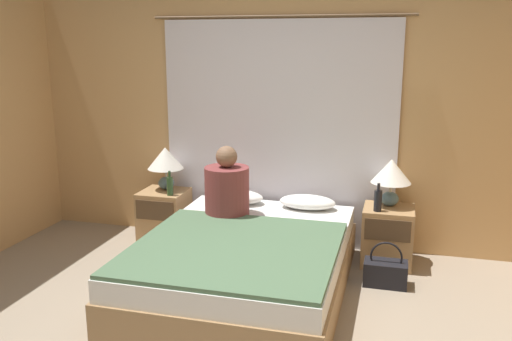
# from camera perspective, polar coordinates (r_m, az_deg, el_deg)

# --- Properties ---
(wall_back) EXTENTS (4.90, 0.06, 2.50)m
(wall_back) POSITION_cam_1_polar(r_m,az_deg,el_deg) (5.04, 2.46, 6.21)
(wall_back) COLOR tan
(wall_back) RESTS_ON ground_plane
(curtain_panel) EXTENTS (2.37, 0.03, 2.11)m
(curtain_panel) POSITION_cam_1_polar(r_m,az_deg,el_deg) (5.01, 2.29, 3.88)
(curtain_panel) COLOR silver
(curtain_panel) RESTS_ON ground_plane
(bed) EXTENTS (1.51, 2.05, 0.43)m
(bed) POSITION_cam_1_polar(r_m,az_deg,el_deg) (4.24, -1.09, -9.74)
(bed) COLOR #99754C
(bed) RESTS_ON ground_plane
(nightstand_left) EXTENTS (0.42, 0.41, 0.50)m
(nightstand_left) POSITION_cam_1_polar(r_m,az_deg,el_deg) (5.27, -9.62, -4.77)
(nightstand_left) COLOR #A87F51
(nightstand_left) RESTS_ON ground_plane
(nightstand_right) EXTENTS (0.42, 0.41, 0.50)m
(nightstand_right) POSITION_cam_1_polar(r_m,az_deg,el_deg) (4.82, 13.67, -6.69)
(nightstand_right) COLOR #A87F51
(nightstand_right) RESTS_ON ground_plane
(lamp_left) EXTENTS (0.34, 0.34, 0.41)m
(lamp_left) POSITION_cam_1_polar(r_m,az_deg,el_deg) (5.20, -9.51, 1.02)
(lamp_left) COLOR slate
(lamp_left) RESTS_ON nightstand_left
(lamp_right) EXTENTS (0.34, 0.34, 0.41)m
(lamp_right) POSITION_cam_1_polar(r_m,az_deg,el_deg) (4.74, 14.04, -0.37)
(lamp_right) COLOR slate
(lamp_right) RESTS_ON nightstand_right
(pillow_left) EXTENTS (0.50, 0.29, 0.12)m
(pillow_left) POSITION_cam_1_polar(r_m,az_deg,el_deg) (5.00, -2.09, -2.78)
(pillow_left) COLOR white
(pillow_left) RESTS_ON bed
(pillow_right) EXTENTS (0.50, 0.29, 0.12)m
(pillow_right) POSITION_cam_1_polar(r_m,az_deg,el_deg) (4.85, 5.43, -3.33)
(pillow_right) COLOR white
(pillow_right) RESTS_ON bed
(blanket_on_bed) EXTENTS (1.45, 1.43, 0.03)m
(blanket_on_bed) POSITION_cam_1_polar(r_m,az_deg,el_deg) (3.90, -2.25, -8.14)
(blanket_on_bed) COLOR #4C6B4C
(blanket_on_bed) RESTS_ON bed
(person_left_in_bed) EXTENTS (0.38, 0.38, 0.60)m
(person_left_in_bed) POSITION_cam_1_polar(r_m,az_deg,el_deg) (4.60, -3.08, -1.88)
(person_left_in_bed) COLOR brown
(person_left_in_bed) RESTS_ON bed
(beer_bottle_on_left_stand) EXTENTS (0.06, 0.06, 0.23)m
(beer_bottle_on_left_stand) POSITION_cam_1_polar(r_m,az_deg,el_deg) (5.03, -9.05, -1.58)
(beer_bottle_on_left_stand) COLOR #2D4C28
(beer_bottle_on_left_stand) RESTS_ON nightstand_left
(beer_bottle_on_right_stand) EXTENTS (0.07, 0.07, 0.24)m
(beer_bottle_on_right_stand) POSITION_cam_1_polar(r_m,az_deg,el_deg) (4.61, 12.71, -3.06)
(beer_bottle_on_right_stand) COLOR black
(beer_bottle_on_right_stand) RESTS_ON nightstand_right
(handbag_on_floor) EXTENTS (0.34, 0.20, 0.36)m
(handbag_on_floor) POSITION_cam_1_polar(r_m,az_deg,el_deg) (4.46, 13.46, -10.36)
(handbag_on_floor) COLOR black
(handbag_on_floor) RESTS_ON ground_plane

